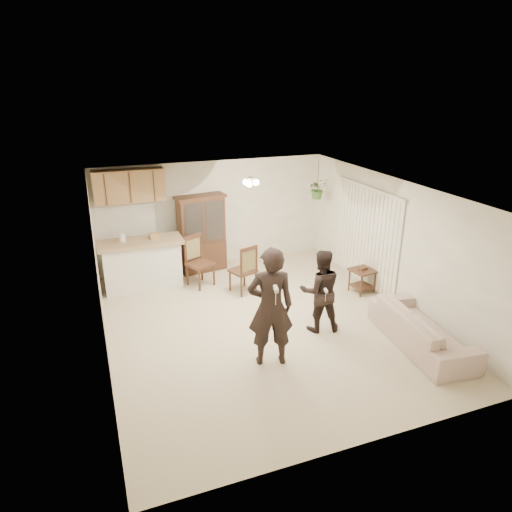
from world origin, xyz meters
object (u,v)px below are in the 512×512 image
object	(u,v)px
sofa	(422,326)
child	(320,295)
chair_hutch_right	(243,278)
chair_hutch_left	(171,265)
adult	(270,312)
chair_bar	(201,272)
side_table	(362,280)
china_hutch	(202,234)

from	to	relation	value
sofa	child	distance (m)	1.77
child	chair_hutch_right	world-z (taller)	child
sofa	chair_hutch_left	size ratio (longest dim) A/B	1.90
chair_hutch_left	sofa	bearing A→B (deg)	-39.70
adult	chair_bar	distance (m)	3.31
chair_hutch_right	side_table	bearing A→B (deg)	139.34
chair_bar	chair_hutch_left	bearing A→B (deg)	99.02
sofa	china_hutch	distance (m)	5.25
side_table	chair_hutch_left	distance (m)	4.27
sofa	chair_hutch_left	world-z (taller)	chair_hutch_left
side_table	sofa	bearing A→B (deg)	-95.60
side_table	chair_bar	distance (m)	3.47
sofa	adult	size ratio (longest dim) A/B	1.04
sofa	chair_hutch_left	distance (m)	5.57
sofa	chair_hutch_right	size ratio (longest dim) A/B	1.75
side_table	chair_bar	bearing A→B (deg)	153.89
child	china_hutch	size ratio (longest dim) A/B	0.75
adult	child	size ratio (longest dim) A/B	1.33
sofa	child	size ratio (longest dim) A/B	1.39
side_table	chair_hutch_left	size ratio (longest dim) A/B	0.58
adult	chair_hutch_left	size ratio (longest dim) A/B	1.83
side_table	chair_hutch_right	size ratio (longest dim) A/B	0.53
adult	side_table	distance (m)	3.34
child	chair_hutch_right	size ratio (longest dim) A/B	1.26
sofa	adult	bearing A→B (deg)	86.45
side_table	adult	bearing A→B (deg)	-148.48
side_table	chair_hutch_left	xyz separation A→B (m)	(-3.62, 2.26, 0.01)
chair_hutch_right	chair_hutch_left	bearing A→B (deg)	-66.51
chair_bar	chair_hutch_left	size ratio (longest dim) A/B	1.14
side_table	chair_hutch_left	world-z (taller)	chair_hutch_left
adult	china_hutch	size ratio (longest dim) A/B	1.00
china_hutch	chair_hutch_left	distance (m)	0.99
child	chair_bar	distance (m)	3.03
sofa	chair_hutch_left	xyz separation A→B (m)	(-3.41, 4.40, -0.09)
child	chair_hutch_left	bearing A→B (deg)	-44.73
sofa	chair_bar	world-z (taller)	chair_bar
adult	chair_hutch_right	bearing A→B (deg)	-86.00
sofa	chair_hutch_left	bearing A→B (deg)	43.63
side_table	chair_hutch_right	xyz separation A→B (m)	(-2.35, 0.91, 0.04)
sofa	side_table	world-z (taller)	sofa
adult	child	distance (m)	1.39
child	adult	bearing A→B (deg)	41.96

